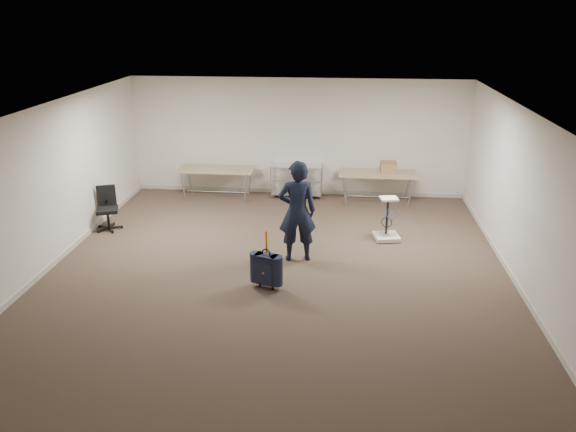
# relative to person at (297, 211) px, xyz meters

# --- Properties ---
(ground) EXTENTS (9.00, 9.00, 0.00)m
(ground) POSITION_rel_person_xyz_m (-0.30, -0.63, -0.93)
(ground) COLOR #433228
(ground) RESTS_ON ground
(room_shell) EXTENTS (8.00, 9.00, 9.00)m
(room_shell) POSITION_rel_person_xyz_m (-0.30, 0.75, -0.88)
(room_shell) COLOR white
(room_shell) RESTS_ON ground
(folding_table_left) EXTENTS (1.80, 0.75, 0.73)m
(folding_table_left) POSITION_rel_person_xyz_m (-2.20, 3.32, -0.25)
(folding_table_left) COLOR #96815C
(folding_table_left) RESTS_ON ground
(folding_table_right) EXTENTS (1.80, 0.75, 0.73)m
(folding_table_right) POSITION_rel_person_xyz_m (1.60, 3.32, -0.25)
(folding_table_right) COLOR #96815C
(folding_table_right) RESTS_ON ground
(wire_shelf) EXTENTS (1.22, 0.47, 0.80)m
(wire_shelf) POSITION_rel_person_xyz_m (-0.30, 3.57, -0.49)
(wire_shelf) COLOR silver
(wire_shelf) RESTS_ON ground
(person) EXTENTS (0.75, 0.56, 1.86)m
(person) POSITION_rel_person_xyz_m (0.00, 0.00, 0.00)
(person) COLOR black
(person) RESTS_ON ground
(suitcase) EXTENTS (0.41, 0.31, 1.00)m
(suitcase) POSITION_rel_person_xyz_m (-0.41, -1.17, -0.59)
(suitcase) COLOR black
(suitcase) RESTS_ON ground
(office_chair) EXTENTS (0.54, 0.55, 0.90)m
(office_chair) POSITION_rel_person_xyz_m (-4.01, 1.11, -0.66)
(office_chair) COLOR black
(office_chair) RESTS_ON ground
(equipment_cart) EXTENTS (0.55, 0.55, 0.87)m
(equipment_cart) POSITION_rel_person_xyz_m (1.69, 1.10, -0.70)
(equipment_cart) COLOR beige
(equipment_cart) RESTS_ON ground
(cardboard_box) EXTENTS (0.37, 0.28, 0.27)m
(cardboard_box) POSITION_rel_person_xyz_m (1.84, 3.34, -0.07)
(cardboard_box) COLOR olive
(cardboard_box) RESTS_ON folding_table_right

